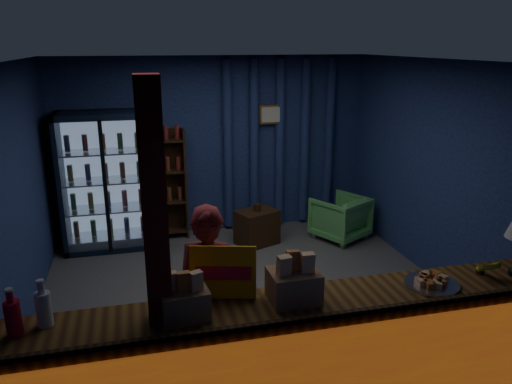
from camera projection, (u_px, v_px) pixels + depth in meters
ground at (248, 295)px, 5.71m from camera, size 4.60×4.60×0.00m
room_walls at (247, 162)px, 5.26m from camera, size 4.60×4.60×4.60m
counter at (304, 357)px, 3.80m from camera, size 4.40×0.57×0.99m
support_post at (158, 273)px, 3.33m from camera, size 0.16×0.16×2.60m
beverage_cooler at (107, 182)px, 6.86m from camera, size 1.20×0.62×1.90m
bottle_shelf at (169, 184)px, 7.23m from camera, size 0.50×0.28×1.60m
curtain_folds at (280, 144)px, 7.55m from camera, size 1.74×0.14×2.50m
framed_picture at (271, 115)px, 7.35m from camera, size 0.36×0.04×0.28m
shopkeeper at (210, 299)px, 4.05m from camera, size 0.66×0.54×1.56m
green_chair at (340, 218)px, 7.28m from camera, size 0.93×0.94×0.63m
side_table at (257, 227)px, 7.09m from camera, size 0.66×0.57×0.60m
yellow_sign at (223, 272)px, 3.68m from camera, size 0.50×0.22×0.39m
soda_bottles at (15, 312)px, 3.26m from camera, size 0.45×0.18×0.33m
snack_box_left at (294, 283)px, 3.65m from camera, size 0.36×0.30×0.38m
snack_box_centre at (184, 301)px, 3.43m from camera, size 0.35×0.30×0.34m
pastry_tray at (432, 283)px, 3.90m from camera, size 0.42×0.42×0.07m
banana_bunches at (502, 268)px, 4.03m from camera, size 0.49×0.29×0.16m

